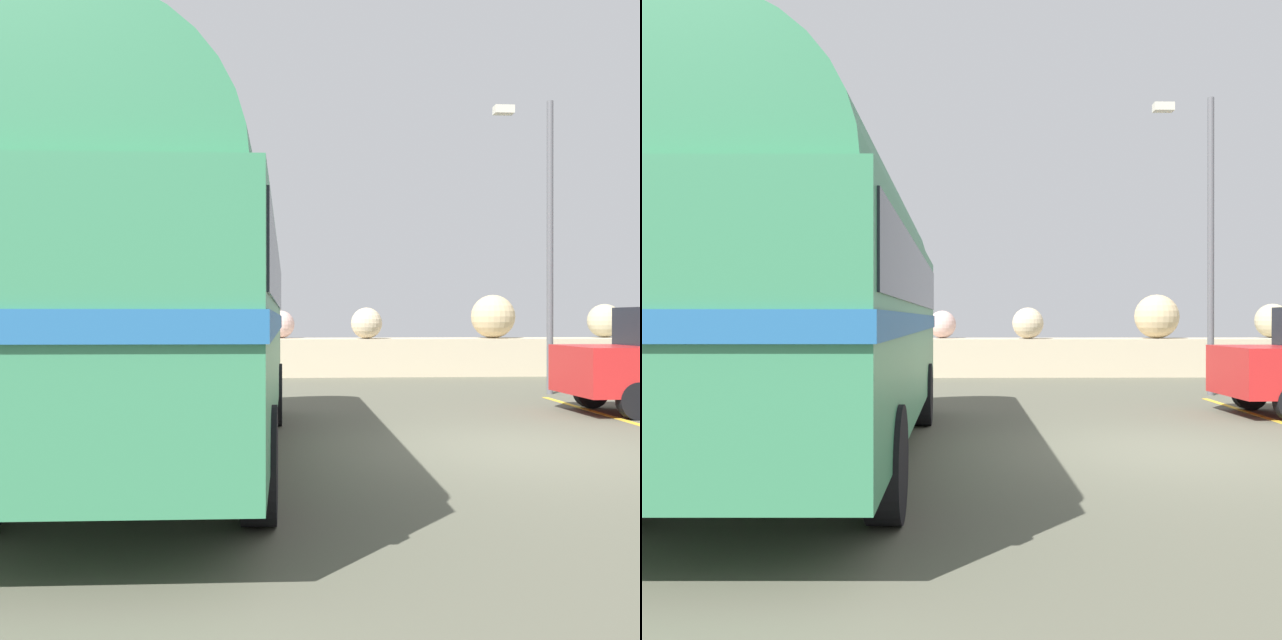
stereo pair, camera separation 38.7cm
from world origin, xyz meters
TOP-DOWN VIEW (x-y plane):
  - ground at (0.00, 0.00)m, footprint 32.00×26.00m
  - breakwater at (0.36, 11.79)m, footprint 31.36×2.39m
  - vintage_coach at (-4.32, -0.38)m, footprint 2.59×8.63m
  - lamp_post at (2.78, 6.43)m, footprint 1.21×0.57m

SIDE VIEW (x-z plane):
  - ground at x=0.00m, z-range 0.00..0.02m
  - breakwater at x=0.36m, z-range -0.50..1.95m
  - vintage_coach at x=-4.32m, z-range 0.20..3.90m
  - lamp_post at x=2.78m, z-range 0.41..6.88m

